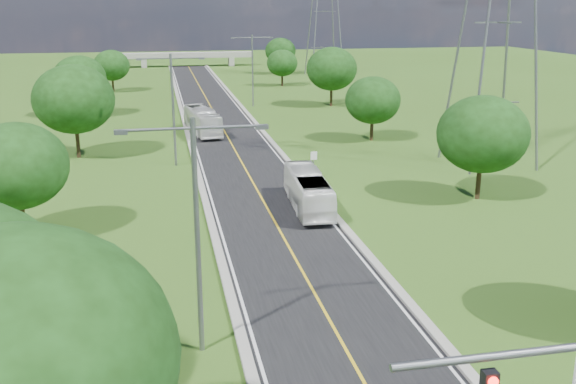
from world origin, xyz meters
name	(u,v)px	position (x,y,z in m)	size (l,w,h in m)	color
ground	(224,132)	(0.00, 60.00, 0.00)	(260.00, 260.00, 0.00)	#335517
road	(219,122)	(0.00, 66.00, 0.03)	(8.00, 150.00, 0.06)	black
curb_left	(185,123)	(-4.25, 66.00, 0.11)	(0.50, 150.00, 0.22)	gray
curb_right	(253,120)	(4.25, 66.00, 0.11)	(0.50, 150.00, 0.22)	gray
speed_limit_sign	(314,160)	(5.20, 37.98, 1.60)	(0.55, 0.09, 2.40)	slate
overpass	(188,56)	(0.00, 140.00, 2.41)	(30.00, 3.00, 3.20)	gray
streetlight_near_left	(197,218)	(-6.00, 12.00, 5.94)	(5.90, 0.25, 10.00)	slate
streetlight_mid_left	(173,100)	(-6.00, 45.00, 5.94)	(5.90, 0.25, 10.00)	slate
streetlight_far_right	(252,64)	(6.00, 78.00, 5.94)	(5.90, 0.25, 10.00)	slate
power_tower_near	(500,5)	(22.00, 40.00, 14.01)	(9.00, 6.40, 28.00)	slate
power_tower_far	(325,4)	(26.00, 115.00, 14.01)	(9.00, 6.40, 28.00)	slate
tree_lb	(16,166)	(-16.00, 28.00, 4.64)	(6.30, 6.30, 7.33)	black
tree_lc	(74,99)	(-15.00, 50.00, 5.58)	(7.56, 7.56, 8.79)	black
tree_ld	(80,78)	(-17.00, 74.00, 4.95)	(6.72, 6.72, 7.82)	black
tree_le	(112,65)	(-14.50, 98.00, 4.33)	(5.88, 5.88, 6.84)	black
tree_lf	(14,365)	(-11.00, 2.00, 5.89)	(7.98, 7.98, 9.28)	black
tree_rb	(483,134)	(16.00, 30.00, 4.95)	(6.72, 6.72, 7.82)	black
tree_rc	(373,100)	(15.00, 52.00, 4.33)	(5.88, 5.88, 6.84)	black
tree_rd	(332,69)	(17.00, 76.00, 5.27)	(7.14, 7.14, 8.30)	black
tree_re	(282,63)	(14.50, 100.00, 4.02)	(5.46, 5.46, 6.35)	black
tree_rf	(280,51)	(18.00, 120.00, 4.64)	(6.30, 6.30, 7.33)	black
bus_outbound	(308,190)	(2.87, 30.12, 1.38)	(2.21, 9.47, 2.64)	white
bus_inbound	(202,121)	(-2.52, 59.27, 1.49)	(2.40, 10.28, 2.86)	silver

